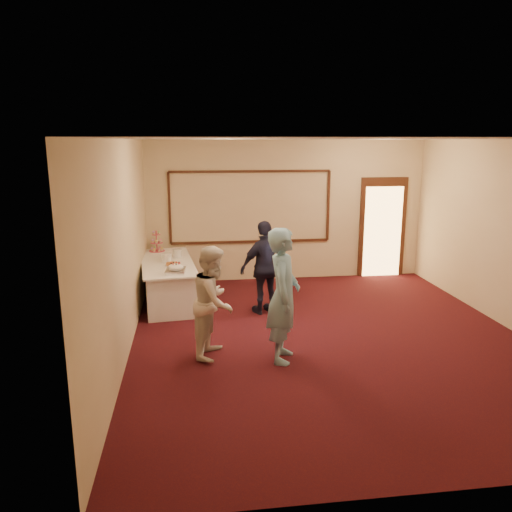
# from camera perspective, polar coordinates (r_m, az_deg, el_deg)

# --- Properties ---
(floor) EXTENTS (7.00, 7.00, 0.00)m
(floor) POSITION_cam_1_polar(r_m,az_deg,el_deg) (7.89, 8.36, -9.25)
(floor) COLOR black
(floor) RESTS_ON ground
(room_walls) EXTENTS (6.04, 7.04, 3.02)m
(room_walls) POSITION_cam_1_polar(r_m,az_deg,el_deg) (7.37, 8.88, 5.49)
(room_walls) COLOR beige
(room_walls) RESTS_ON floor
(wall_molding) EXTENTS (3.45, 0.04, 1.55)m
(wall_molding) POSITION_cam_1_polar(r_m,az_deg,el_deg) (10.64, -0.63, 5.63)
(wall_molding) COLOR #33180F
(wall_molding) RESTS_ON room_walls
(doorway) EXTENTS (1.05, 0.07, 2.20)m
(doorway) POSITION_cam_1_polar(r_m,az_deg,el_deg) (11.44, 14.24, 3.11)
(doorway) COLOR #33180F
(doorway) RESTS_ON floor
(buffet_table) EXTENTS (1.18, 2.49, 0.77)m
(buffet_table) POSITION_cam_1_polar(r_m,az_deg,el_deg) (9.58, -10.04, -2.83)
(buffet_table) COLOR white
(buffet_table) RESTS_ON floor
(pavlova_tray) EXTENTS (0.35, 0.48, 0.17)m
(pavlova_tray) POSITION_cam_1_polar(r_m,az_deg,el_deg) (8.63, -9.17, -1.42)
(pavlova_tray) COLOR silver
(pavlova_tray) RESTS_ON buffet_table
(cupcake_stand) EXTENTS (0.32, 0.32, 0.47)m
(cupcake_stand) POSITION_cam_1_polar(r_m,az_deg,el_deg) (10.36, -11.28, 1.45)
(cupcake_stand) COLOR #CD455E
(cupcake_stand) RESTS_ON buffet_table
(plate_stack_a) EXTENTS (0.20, 0.20, 0.16)m
(plate_stack_a) POSITION_cam_1_polar(r_m,az_deg,el_deg) (9.41, -10.17, -0.19)
(plate_stack_a) COLOR white
(plate_stack_a) RESTS_ON buffet_table
(plate_stack_b) EXTENTS (0.18, 0.18, 0.15)m
(plate_stack_b) POSITION_cam_1_polar(r_m,az_deg,el_deg) (9.79, -9.01, 0.32)
(plate_stack_b) COLOR white
(plate_stack_b) RESTS_ON buffet_table
(tart) EXTENTS (0.26, 0.26, 0.05)m
(tart) POSITION_cam_1_polar(r_m,az_deg,el_deg) (9.14, -9.56, -0.94)
(tart) COLOR white
(tart) RESTS_ON buffet_table
(man) EXTENTS (0.61, 0.77, 1.86)m
(man) POSITION_cam_1_polar(r_m,az_deg,el_deg) (6.79, 3.15, -4.50)
(man) COLOR #84C1E0
(man) RESTS_ON floor
(woman) EXTENTS (0.81, 0.91, 1.57)m
(woman) POSITION_cam_1_polar(r_m,az_deg,el_deg) (7.00, -4.84, -5.20)
(woman) COLOR silver
(woman) RESTS_ON floor
(guest) EXTENTS (1.04, 0.71, 1.64)m
(guest) POSITION_cam_1_polar(r_m,az_deg,el_deg) (8.68, 1.11, -1.32)
(guest) COLOR black
(guest) RESTS_ON floor
(camera_flash) EXTENTS (0.07, 0.05, 0.05)m
(camera_flash) POSITION_cam_1_polar(r_m,az_deg,el_deg) (8.37, 2.44, 0.78)
(camera_flash) COLOR white
(camera_flash) RESTS_ON guest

